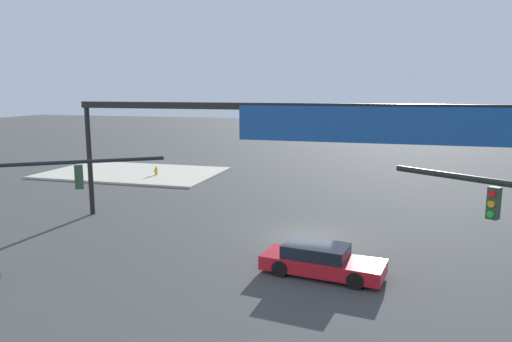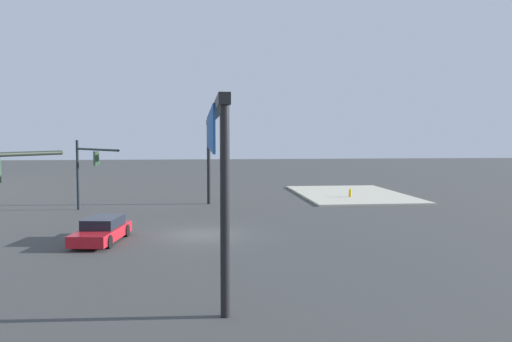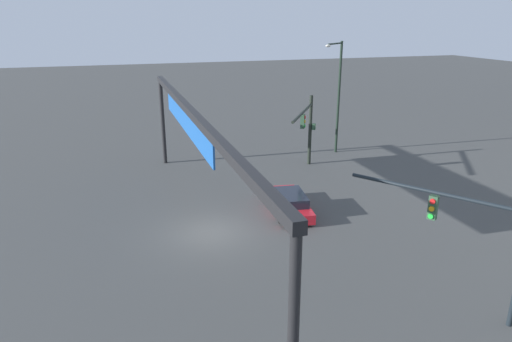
% 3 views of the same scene
% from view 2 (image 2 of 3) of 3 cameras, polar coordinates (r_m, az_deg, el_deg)
% --- Properties ---
extents(ground_plane, '(186.17, 186.17, 0.00)m').
position_cam_2_polar(ground_plane, '(28.27, -6.16, -6.97)').
color(ground_plane, '#3D3F3E').
extents(sidewalk_corner, '(14.77, 9.21, 0.15)m').
position_cam_2_polar(sidewalk_corner, '(47.66, 10.34, -2.52)').
color(sidewalk_corner, '#BAB5A1').
rests_on(sidewalk_corner, ground).
extents(traffic_signal_near_corner, '(5.46, 3.86, 5.02)m').
position_cam_2_polar(traffic_signal_near_corner, '(37.78, -17.99, 0.79)').
color(traffic_signal_near_corner, black).
rests_on(traffic_signal_near_corner, ground).
extents(overhead_sign_gantry, '(26.11, 0.43, 6.53)m').
position_cam_2_polar(overhead_sign_gantry, '(26.78, -4.84, 4.44)').
color(overhead_sign_gantry, black).
rests_on(overhead_sign_gantry, ground).
extents(sedan_car_approaching, '(4.94, 2.42, 1.21)m').
position_cam_2_polar(sedan_car_approaching, '(27.31, -16.53, -6.26)').
color(sedan_car_approaching, red).
rests_on(sedan_car_approaching, ground).
extents(fire_hydrant_on_curb, '(0.33, 0.22, 0.71)m').
position_cam_2_polar(fire_hydrant_on_curb, '(44.89, 10.28, -2.38)').
color(fire_hydrant_on_curb, '#C8970B').
rests_on(fire_hydrant_on_curb, sidewalk_corner).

